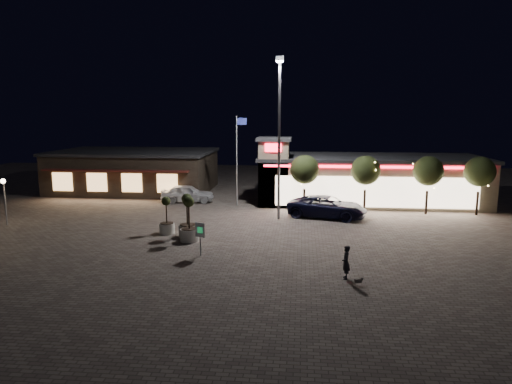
# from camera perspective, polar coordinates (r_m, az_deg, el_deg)

# --- Properties ---
(ground) EXTENTS (90.00, 90.00, 0.00)m
(ground) POSITION_cam_1_polar(r_m,az_deg,el_deg) (28.42, -2.09, -6.95)
(ground) COLOR #73665D
(ground) RESTS_ON ground
(retail_building) EXTENTS (20.40, 8.40, 6.10)m
(retail_building) POSITION_cam_1_polar(r_m,az_deg,el_deg) (43.57, 13.31, 1.65)
(retail_building) COLOR gray
(retail_building) RESTS_ON ground
(restaurant_building) EXTENTS (16.40, 11.00, 4.30)m
(restaurant_building) POSITION_cam_1_polar(r_m,az_deg,el_deg) (50.54, -14.86, 2.62)
(restaurant_building) COLOR #382D23
(restaurant_building) RESTS_ON ground
(floodlight_pole) EXTENTS (0.60, 0.40, 12.38)m
(floodlight_pole) POSITION_cam_1_polar(r_m,az_deg,el_deg) (35.02, 2.92, 7.88)
(floodlight_pole) COLOR gray
(floodlight_pole) RESTS_ON ground
(flagpole) EXTENTS (0.95, 0.10, 8.00)m
(flagpole) POSITION_cam_1_polar(r_m,az_deg,el_deg) (40.50, -2.29, 4.92)
(flagpole) COLOR white
(flagpole) RESTS_ON ground
(lamp_post_west) EXTENTS (0.36, 0.36, 3.48)m
(lamp_post_west) POSITION_cam_1_polar(r_m,az_deg,el_deg) (38.27, -28.96, -0.05)
(lamp_post_west) COLOR gray
(lamp_post_west) RESTS_ON ground
(string_tree_a) EXTENTS (2.42, 2.42, 4.79)m
(string_tree_a) POSITION_cam_1_polar(r_m,az_deg,el_deg) (38.24, 6.10, 2.80)
(string_tree_a) COLOR #332319
(string_tree_a) RESTS_ON ground
(string_tree_b) EXTENTS (2.42, 2.42, 4.79)m
(string_tree_b) POSITION_cam_1_polar(r_m,az_deg,el_deg) (38.59, 13.55, 2.64)
(string_tree_b) COLOR #332319
(string_tree_b) RESTS_ON ground
(string_tree_c) EXTENTS (2.42, 2.42, 4.79)m
(string_tree_c) POSITION_cam_1_polar(r_m,az_deg,el_deg) (39.58, 20.75, 2.45)
(string_tree_c) COLOR #332319
(string_tree_c) RESTS_ON ground
(string_tree_d) EXTENTS (2.42, 2.42, 4.79)m
(string_tree_d) POSITION_cam_1_polar(r_m,az_deg,el_deg) (40.80, 26.18, 2.28)
(string_tree_d) COLOR #332319
(string_tree_d) RESTS_ON ground
(pickup_truck) EXTENTS (6.74, 4.35, 1.73)m
(pickup_truck) POSITION_cam_1_polar(r_m,az_deg,el_deg) (36.68, 8.87, -1.83)
(pickup_truck) COLOR black
(pickup_truck) RESTS_ON ground
(white_sedan) EXTENTS (5.10, 2.65, 1.66)m
(white_sedan) POSITION_cam_1_polar(r_m,az_deg,el_deg) (42.94, -8.57, -0.18)
(white_sedan) COLOR silver
(white_sedan) RESTS_ON ground
(pedestrian) EXTENTS (0.43, 0.63, 1.71)m
(pedestrian) POSITION_cam_1_polar(r_m,az_deg,el_deg) (23.45, 11.18, -8.62)
(pedestrian) COLOR black
(pedestrian) RESTS_ON ground
(dog) EXTENTS (0.45, 0.29, 0.25)m
(dog) POSITION_cam_1_polar(r_m,az_deg,el_deg) (22.97, 12.81, -10.70)
(dog) COLOR #59514C
(dog) RESTS_ON ground
(planter_left) EXTENTS (1.06, 1.06, 2.60)m
(planter_left) POSITION_cam_1_polar(r_m,az_deg,el_deg) (32.03, -11.09, -3.72)
(planter_left) COLOR beige
(planter_left) RESTS_ON ground
(planter_mid) EXTENTS (1.21, 1.21, 2.96)m
(planter_mid) POSITION_cam_1_polar(r_m,az_deg,el_deg) (29.86, -8.34, -4.40)
(planter_mid) COLOR beige
(planter_mid) RESTS_ON ground
(planter_right) EXTENTS (1.20, 1.20, 2.94)m
(planter_right) POSITION_cam_1_polar(r_m,az_deg,el_deg) (30.97, -8.57, -3.91)
(planter_right) COLOR beige
(planter_right) RESTS_ON ground
(valet_sign) EXTENTS (0.62, 0.33, 1.98)m
(valet_sign) POSITION_cam_1_polar(r_m,az_deg,el_deg) (26.63, -7.00, -5.08)
(valet_sign) COLOR gray
(valet_sign) RESTS_ON ground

